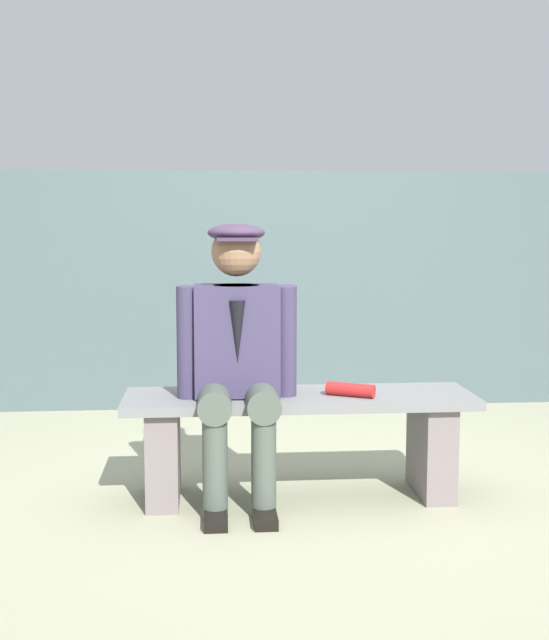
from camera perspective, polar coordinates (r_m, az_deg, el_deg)
The scene contains 5 objects.
ground_plane at distance 4.01m, azimuth 1.70°, elevation -12.06°, with size 30.00×30.00×0.00m, color gray.
bench at distance 3.91m, azimuth 1.72°, elevation -7.61°, with size 1.63×0.47×0.49m.
seated_man at distance 3.75m, azimuth -2.58°, elevation -2.09°, with size 0.56×0.56×1.28m.
rolled_magazine at distance 3.84m, azimuth 5.24°, elevation -4.80°, with size 0.06×0.06×0.22m, color #B21E1E.
stadium_wall at distance 5.87m, azimuth -0.54°, elevation 2.12°, with size 12.00×0.24×1.65m, color #435356.
Camera 1 is at (0.43, 3.77, 1.28)m, focal length 46.51 mm.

